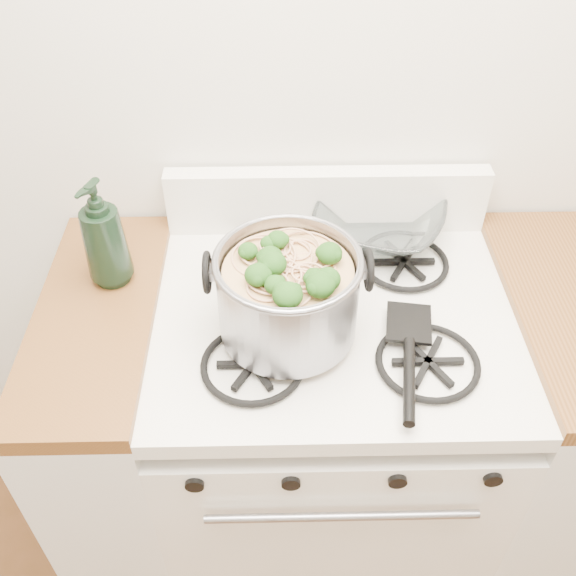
% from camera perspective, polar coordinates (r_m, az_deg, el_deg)
% --- Properties ---
extents(gas_range, '(0.76, 0.66, 0.92)m').
position_cam_1_polar(gas_range, '(1.72, 3.38, -13.32)').
color(gas_range, white).
rests_on(gas_range, ground).
extents(counter_left, '(0.25, 0.65, 0.92)m').
position_cam_1_polar(counter_left, '(1.74, -13.82, -12.71)').
color(counter_left, silver).
rests_on(counter_left, ground).
extents(stock_pot, '(0.31, 0.28, 0.19)m').
position_cam_1_polar(stock_pot, '(1.23, 0.00, -0.56)').
color(stock_pot, gray).
rests_on(stock_pot, gas_range).
extents(spatula, '(0.34, 0.35, 0.02)m').
position_cam_1_polar(spatula, '(1.32, 10.73, -2.85)').
color(spatula, black).
rests_on(spatula, gas_range).
extents(glass_bowl, '(0.16, 0.16, 0.03)m').
position_cam_1_polar(glass_bowl, '(1.54, 8.04, 5.36)').
color(glass_bowl, white).
rests_on(glass_bowl, gas_range).
extents(bottle, '(0.13, 0.13, 0.25)m').
position_cam_1_polar(bottle, '(1.39, -16.12, 4.67)').
color(bottle, black).
rests_on(bottle, counter_left).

